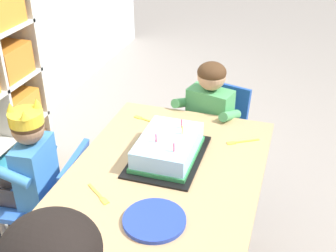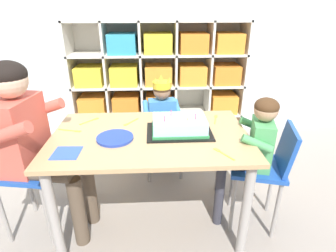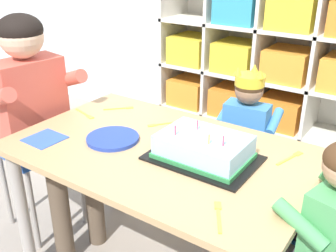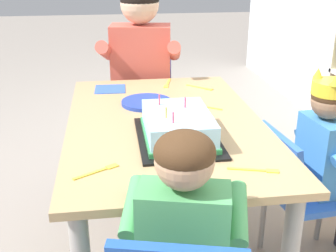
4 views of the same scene
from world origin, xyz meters
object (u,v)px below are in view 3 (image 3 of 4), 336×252
classroom_chair_adult_side (33,144)px  fork_by_napkin (161,124)px  adult_helper_seated (38,107)px  fork_at_table_front_edge (121,108)px  birthday_cake_on_tray (204,149)px  fork_near_cake_tray (218,215)px  guest_at_table_side (317,228)px  child_with_crown (248,126)px  classroom_chair_blue (239,162)px  fork_near_child_seat (291,157)px  activity_table (161,170)px  fork_scattered_mid_table (85,114)px  paper_plate_stack (113,138)px

classroom_chair_adult_side → fork_by_napkin: bearing=-63.4°
adult_helper_seated → fork_at_table_front_edge: adult_helper_seated is taller
birthday_cake_on_tray → fork_near_cake_tray: 0.33m
classroom_chair_adult_side → fork_at_table_front_edge: (0.37, 0.24, 0.19)m
guest_at_table_side → fork_by_napkin: size_ratio=7.51×
fork_by_napkin → child_with_crown: bearing=11.7°
classroom_chair_adult_side → classroom_chair_blue: bearing=-48.2°
fork_near_child_seat → classroom_chair_blue: bearing=-118.0°
fork_at_table_front_edge → child_with_crown: bearing=174.7°
birthday_cake_on_tray → fork_by_napkin: birthday_cake_on_tray is taller
activity_table → fork_near_cake_tray: 0.45m
fork_near_cake_tray → fork_scattered_mid_table: bearing=-141.2°
classroom_chair_adult_side → birthday_cake_on_tray: size_ratio=1.81×
classroom_chair_blue → fork_scattered_mid_table: 0.77m
activity_table → classroom_chair_adult_side: classroom_chair_adult_side is taller
paper_plate_stack → fork_scattered_mid_table: 0.30m
child_with_crown → fork_at_table_front_edge: bearing=35.4°
paper_plate_stack → fork_near_child_seat: paper_plate_stack is taller
fork_by_napkin → fork_scattered_mid_table: 0.36m
classroom_chair_blue → fork_by_napkin: fork_by_napkin is taller
classroom_chair_blue → fork_at_table_front_edge: fork_at_table_front_edge is taller
guest_at_table_side → fork_near_child_seat: 0.30m
fork_near_child_seat → fork_scattered_mid_table: size_ratio=1.00×
classroom_chair_blue → fork_at_table_front_edge: bearing=26.7°
birthday_cake_on_tray → fork_by_napkin: bearing=152.2°
classroom_chair_blue → fork_at_table_front_edge: (-0.48, -0.31, 0.28)m
classroom_chair_blue → fork_near_cake_tray: (0.27, -0.76, 0.28)m
fork_near_child_seat → fork_near_cake_tray: bearing=8.3°
birthday_cake_on_tray → fork_near_cake_tray: birthday_cake_on_tray is taller
activity_table → fork_scattered_mid_table: fork_scattered_mid_table is taller
fork_by_napkin → classroom_chair_blue: bearing=4.2°
guest_at_table_side → fork_near_cake_tray: (-0.23, -0.21, 0.08)m
fork_at_table_front_edge → fork_by_napkin: (0.26, -0.04, -0.00)m
paper_plate_stack → fork_scattered_mid_table: bearing=155.7°
classroom_chair_adult_side → birthday_cake_on_tray: birthday_cake_on_tray is taller
classroom_chair_adult_side → fork_scattered_mid_table: size_ratio=4.77×
fork_at_table_front_edge → fork_by_napkin: bearing=124.4°
child_with_crown → classroom_chair_adult_side: (-0.84, -0.65, -0.07)m
child_with_crown → guest_at_table_side: 0.84m
fork_by_napkin → guest_at_table_side: bearing=-69.3°
paper_plate_stack → fork_by_napkin: bearing=73.3°
child_with_crown → birthday_cake_on_tray: child_with_crown is taller
activity_table → fork_at_table_front_edge: bearing=150.7°
guest_at_table_side → paper_plate_stack: size_ratio=4.20×
classroom_chair_adult_side → fork_scattered_mid_table: (0.28, 0.10, 0.19)m
child_with_crown → fork_by_napkin: size_ratio=7.20×
fork_near_cake_tray → fork_scattered_mid_table: (-0.84, 0.31, 0.00)m
classroom_chair_adult_side → fork_near_child_seat: 1.22m
classroom_chair_adult_side → paper_plate_stack: (0.56, -0.03, 0.20)m
guest_at_table_side → activity_table: bearing=-78.5°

